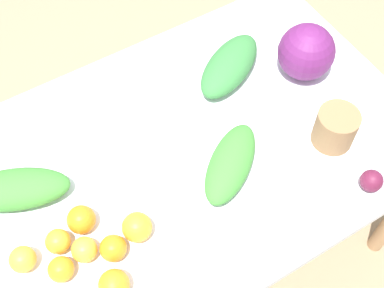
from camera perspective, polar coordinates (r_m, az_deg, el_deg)
The scene contains 16 objects.
ground_plane at distance 2.27m, azimuth 0.00°, elevation -10.28°, with size 8.00×8.00×0.00m, color #937A5B.
dining_table at distance 1.71m, azimuth 0.00°, elevation -1.97°, with size 1.40×0.94×0.72m.
cabbage_purple at distance 1.79m, azimuth 12.09°, elevation 9.59°, with size 0.19×0.19×0.19m, color #601E5B.
paper_bag at distance 1.66m, azimuth 15.04°, elevation 1.66°, with size 0.13×0.13×0.12m, color olive.
greens_bunch_kale at distance 1.78m, azimuth 4.02°, elevation 8.34°, with size 0.30×0.14×0.09m, color #337538.
greens_bunch_beet_tops at distance 1.59m, azimuth -18.39°, elevation -4.61°, with size 0.31×0.13×0.08m, color #3D8433.
greens_bunch_scallion at distance 1.56m, azimuth 4.13°, elevation -2.07°, with size 0.29×0.12×0.08m, color #3D8433.
beet_root at distance 1.62m, azimuth 18.61°, elevation -3.74°, with size 0.07×0.07×0.07m, color #5B1933.
orange_0 at distance 1.42m, azimuth -8.32°, elevation -14.65°, with size 0.08×0.08×0.08m, color orange.
orange_1 at distance 1.50m, azimuth -11.73°, elevation -7.90°, with size 0.08×0.08×0.08m, color orange.
orange_2 at distance 1.46m, azimuth -13.81°, elevation -12.85°, with size 0.07×0.07×0.07m, color orange.
orange_3 at distance 1.46m, azimuth -8.42°, elevation -10.94°, with size 0.07×0.07×0.07m, color orange.
orange_4 at distance 1.47m, azimuth -11.41°, elevation -10.99°, with size 0.07×0.07×0.07m, color #F9A833.
orange_5 at distance 1.50m, azimuth -17.62°, elevation -11.64°, with size 0.07×0.07×0.07m, color #F9A833.
orange_6 at distance 1.47m, azimuth -5.89°, elevation -8.82°, with size 0.08×0.08×0.08m, color orange.
orange_7 at distance 1.50m, azimuth -14.11°, elevation -10.04°, with size 0.07×0.07×0.07m, color orange.
Camera 1 is at (0.46, 0.76, 2.09)m, focal length 50.00 mm.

